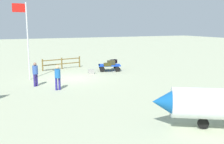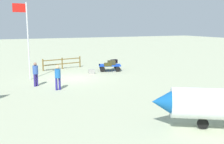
{
  "view_description": "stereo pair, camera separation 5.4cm",
  "coord_description": "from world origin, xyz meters",
  "px_view_note": "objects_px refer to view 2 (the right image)",
  "views": [
    {
      "loc": [
        5.51,
        19.38,
        4.07
      ],
      "look_at": [
        -0.59,
        6.0,
        1.43
      ],
      "focal_mm": 42.84,
      "sensor_mm": 36.0,
      "label": 1
    },
    {
      "loc": [
        5.46,
        19.4,
        4.07
      ],
      "look_at": [
        -0.59,
        6.0,
        1.43
      ],
      "focal_mm": 42.84,
      "sensor_mm": 36.0,
      "label": 2
    }
  ],
  "objects_px": {
    "luggage_cart": "(109,66)",
    "worker_lead": "(36,72)",
    "suitcase_maroon": "(108,64)",
    "suitcase_tan": "(91,72)",
    "suitcase_olive": "(114,61)",
    "suitcase_navy": "(112,63)",
    "flagpole": "(26,34)",
    "worker_trailing": "(58,76)"
  },
  "relations": [
    {
      "from": "luggage_cart",
      "to": "worker_lead",
      "type": "relative_size",
      "value": 1.35
    },
    {
      "from": "suitcase_maroon",
      "to": "suitcase_tan",
      "type": "distance_m",
      "value": 1.57
    },
    {
      "from": "luggage_cart",
      "to": "suitcase_olive",
      "type": "distance_m",
      "value": 0.97
    },
    {
      "from": "suitcase_tan",
      "to": "suitcase_navy",
      "type": "bearing_deg",
      "value": -167.16
    },
    {
      "from": "luggage_cart",
      "to": "worker_lead",
      "type": "xyz_separation_m",
      "value": [
        6.88,
        3.5,
        0.52
      ]
    },
    {
      "from": "suitcase_maroon",
      "to": "flagpole",
      "type": "relative_size",
      "value": 0.12
    },
    {
      "from": "suitcase_maroon",
      "to": "suitcase_tan",
      "type": "xyz_separation_m",
      "value": [
        1.49,
        0.02,
        -0.5
      ]
    },
    {
      "from": "suitcase_olive",
      "to": "suitcase_maroon",
      "type": "xyz_separation_m",
      "value": [
        1.17,
        1.26,
        -0.04
      ]
    },
    {
      "from": "luggage_cart",
      "to": "suitcase_olive",
      "type": "xyz_separation_m",
      "value": [
        -0.71,
        -0.58,
        0.31
      ]
    },
    {
      "from": "suitcase_maroon",
      "to": "worker_trailing",
      "type": "relative_size",
      "value": 0.43
    },
    {
      "from": "luggage_cart",
      "to": "worker_trailing",
      "type": "xyz_separation_m",
      "value": [
        5.77,
        5.11,
        0.49
      ]
    },
    {
      "from": "luggage_cart",
      "to": "suitcase_maroon",
      "type": "xyz_separation_m",
      "value": [
        0.46,
        0.68,
        0.27
      ]
    },
    {
      "from": "suitcase_tan",
      "to": "suitcase_maroon",
      "type": "bearing_deg",
      "value": -179.05
    },
    {
      "from": "luggage_cart",
      "to": "suitcase_navy",
      "type": "bearing_deg",
      "value": 110.64
    },
    {
      "from": "suitcase_navy",
      "to": "suitcase_tan",
      "type": "xyz_separation_m",
      "value": [
        2.04,
        0.47,
        -0.57
      ]
    },
    {
      "from": "luggage_cart",
      "to": "suitcase_navy",
      "type": "xyz_separation_m",
      "value": [
        -0.09,
        0.24,
        0.33
      ]
    },
    {
      "from": "suitcase_maroon",
      "to": "suitcase_navy",
      "type": "bearing_deg",
      "value": -141.48
    },
    {
      "from": "luggage_cart",
      "to": "flagpole",
      "type": "relative_size",
      "value": 0.39
    },
    {
      "from": "suitcase_navy",
      "to": "flagpole",
      "type": "bearing_deg",
      "value": 6.4
    },
    {
      "from": "suitcase_olive",
      "to": "worker_trailing",
      "type": "bearing_deg",
      "value": 41.26
    },
    {
      "from": "suitcase_navy",
      "to": "suitcase_tan",
      "type": "distance_m",
      "value": 2.17
    },
    {
      "from": "suitcase_maroon",
      "to": "worker_trailing",
      "type": "bearing_deg",
      "value": 39.81
    },
    {
      "from": "suitcase_maroon",
      "to": "suitcase_olive",
      "type": "bearing_deg",
      "value": -132.89
    },
    {
      "from": "suitcase_maroon",
      "to": "suitcase_tan",
      "type": "height_order",
      "value": "suitcase_maroon"
    },
    {
      "from": "suitcase_tan",
      "to": "suitcase_olive",
      "type": "bearing_deg",
      "value": -154.2
    },
    {
      "from": "suitcase_olive",
      "to": "suitcase_navy",
      "type": "bearing_deg",
      "value": 53.02
    },
    {
      "from": "suitcase_olive",
      "to": "luggage_cart",
      "type": "bearing_deg",
      "value": 39.14
    },
    {
      "from": "suitcase_maroon",
      "to": "worker_lead",
      "type": "xyz_separation_m",
      "value": [
        6.42,
        2.81,
        0.26
      ]
    },
    {
      "from": "suitcase_olive",
      "to": "suitcase_maroon",
      "type": "bearing_deg",
      "value": 47.11
    },
    {
      "from": "suitcase_tan",
      "to": "worker_lead",
      "type": "relative_size",
      "value": 0.34
    },
    {
      "from": "suitcase_olive",
      "to": "suitcase_tan",
      "type": "bearing_deg",
      "value": 25.8
    },
    {
      "from": "suitcase_navy",
      "to": "suitcase_maroon",
      "type": "relative_size",
      "value": 0.95
    },
    {
      "from": "suitcase_olive",
      "to": "suitcase_navy",
      "type": "xyz_separation_m",
      "value": [
        0.62,
        0.82,
        0.03
      ]
    },
    {
      "from": "suitcase_navy",
      "to": "worker_trailing",
      "type": "bearing_deg",
      "value": 39.69
    },
    {
      "from": "suitcase_tan",
      "to": "flagpole",
      "type": "bearing_deg",
      "value": 3.76
    },
    {
      "from": "worker_trailing",
      "to": "luggage_cart",
      "type": "bearing_deg",
      "value": -138.48
    },
    {
      "from": "suitcase_navy",
      "to": "suitcase_maroon",
      "type": "xyz_separation_m",
      "value": [
        0.55,
        0.44,
        -0.07
      ]
    },
    {
      "from": "suitcase_tan",
      "to": "worker_lead",
      "type": "xyz_separation_m",
      "value": [
        4.93,
        2.79,
        0.76
      ]
    },
    {
      "from": "suitcase_navy",
      "to": "suitcase_tan",
      "type": "bearing_deg",
      "value": 12.84
    },
    {
      "from": "flagpole",
      "to": "suitcase_navy",
      "type": "bearing_deg",
      "value": -173.6
    },
    {
      "from": "suitcase_olive",
      "to": "suitcase_tan",
      "type": "height_order",
      "value": "suitcase_olive"
    },
    {
      "from": "suitcase_maroon",
      "to": "luggage_cart",
      "type": "bearing_deg",
      "value": -124.06
    }
  ]
}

